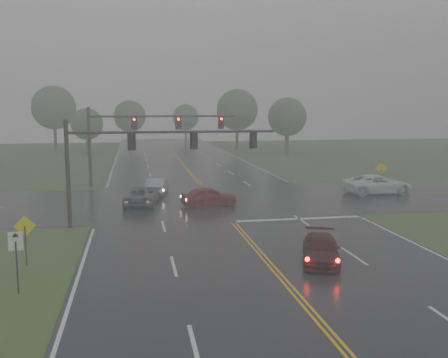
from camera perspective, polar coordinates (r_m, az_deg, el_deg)
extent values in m
plane|color=#364E21|center=(19.19, 9.74, -14.59)|extent=(180.00, 180.00, 0.00)
cube|color=black|center=(37.83, -0.65, -3.03)|extent=(18.00, 160.00, 0.02)
cube|color=black|center=(39.77, -1.14, -2.47)|extent=(120.00, 14.00, 0.02)
cube|color=silver|center=(33.60, 8.58, -4.57)|extent=(8.50, 0.50, 0.01)
imported|color=#36090D|center=(24.83, 10.95, -9.26)|extent=(3.00, 4.56, 1.23)
imported|color=maroon|center=(37.68, -1.72, -3.08)|extent=(4.41, 2.33, 1.43)
imported|color=#999CA0|center=(42.86, -7.61, -1.76)|extent=(2.28, 4.51, 1.42)
imported|color=#4D4F53|center=(38.69, -9.35, -2.89)|extent=(3.03, 5.27, 1.38)
imported|color=white|center=(44.80, 17.10, -1.62)|extent=(5.93, 2.89, 1.62)
cylinder|color=black|center=(31.82, -17.42, 0.49)|extent=(0.26, 0.26, 6.63)
cylinder|color=black|center=(31.59, -17.62, 5.13)|extent=(0.17, 0.17, 0.74)
cylinder|color=black|center=(31.44, -5.80, 5.37)|extent=(12.93, 0.17, 0.17)
cube|color=black|center=(31.38, -10.51, 4.26)|extent=(0.31, 0.26, 0.97)
cube|color=black|center=(31.52, -10.51, 4.28)|extent=(0.51, 0.03, 1.15)
cube|color=black|center=(31.60, -3.44, 4.41)|extent=(0.31, 0.26, 0.97)
cube|color=black|center=(31.75, -3.48, 4.43)|extent=(0.51, 0.03, 1.15)
cube|color=black|center=(32.29, 3.42, 4.50)|extent=(0.31, 0.26, 0.97)
cube|color=black|center=(32.43, 3.36, 4.51)|extent=(0.51, 0.03, 1.15)
cylinder|color=black|center=(47.57, -15.11, 3.51)|extent=(0.29, 0.29, 7.39)
cylinder|color=black|center=(47.43, -15.24, 6.97)|extent=(0.18, 0.18, 0.82)
cylinder|color=black|center=(47.35, -6.90, 7.13)|extent=(13.67, 0.18, 0.18)
cube|color=black|center=(47.28, -10.22, 6.32)|extent=(0.35, 0.29, 1.08)
cube|color=black|center=(47.44, -10.22, 6.32)|extent=(0.56, 0.03, 1.28)
cylinder|color=#FF0C05|center=(47.10, -10.23, 6.72)|extent=(0.23, 0.06, 0.23)
cube|color=black|center=(47.46, -5.23, 6.42)|extent=(0.35, 0.29, 1.08)
cube|color=black|center=(47.63, -5.25, 6.42)|extent=(0.56, 0.03, 1.28)
cylinder|color=#FF0C05|center=(47.29, -5.22, 6.82)|extent=(0.23, 0.06, 0.23)
cube|color=black|center=(48.00, -0.32, 6.47)|extent=(0.35, 0.29, 1.08)
cube|color=black|center=(48.16, -0.35, 6.48)|extent=(0.56, 0.03, 1.28)
cylinder|color=#FF0C05|center=(47.83, -0.29, 6.87)|extent=(0.23, 0.06, 0.23)
cylinder|color=black|center=(25.31, -21.71, -7.12)|extent=(0.06, 0.06, 1.91)
cube|color=yellow|center=(25.11, -21.81, -5.00)|extent=(0.99, 0.25, 1.00)
cylinder|color=black|center=(21.71, -22.57, -9.36)|extent=(0.07, 0.07, 2.16)
cube|color=silver|center=(21.45, -22.72, -6.58)|extent=(0.56, 0.10, 0.75)
cube|color=black|center=(21.48, -22.70, -6.56)|extent=(0.10, 0.03, 0.42)
cylinder|color=black|center=(45.77, 17.49, -0.13)|extent=(0.07, 0.07, 2.07)
cube|color=yellow|center=(45.67, 17.53, 1.16)|extent=(1.08, 0.21, 1.08)
cylinder|color=#362C23|center=(80.15, -15.30, 3.67)|extent=(0.52, 0.52, 2.75)
sphere|color=#2F432D|center=(79.97, -15.39, 6.07)|extent=(4.89, 4.89, 4.89)
cylinder|color=#362C23|center=(86.56, 1.50, 4.68)|extent=(0.52, 0.52, 3.98)
sphere|color=#2F432D|center=(86.39, 1.51, 7.91)|extent=(7.08, 7.08, 7.08)
cylinder|color=#362C23|center=(94.14, -10.65, 4.63)|extent=(0.50, 0.50, 3.30)
sphere|color=#2F432D|center=(93.98, -10.72, 7.08)|extent=(5.86, 5.86, 5.86)
cylinder|color=#362C23|center=(78.95, 7.19, 4.06)|extent=(0.59, 0.59, 3.39)
sphere|color=#2F432D|center=(78.76, 7.25, 7.06)|extent=(6.02, 6.02, 6.02)
cylinder|color=#362C23|center=(91.27, -18.73, 4.51)|extent=(0.57, 0.57, 4.21)
sphere|color=#2F432D|center=(91.11, -18.88, 7.74)|extent=(7.48, 7.48, 7.48)
cylinder|color=#362C23|center=(104.72, -4.39, 5.03)|extent=(0.59, 0.59, 3.04)
sphere|color=#2F432D|center=(104.58, -4.41, 7.06)|extent=(5.41, 5.41, 5.41)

